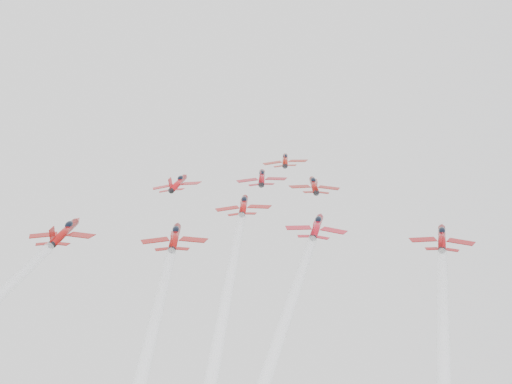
{
  "coord_description": "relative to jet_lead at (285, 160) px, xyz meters",
  "views": [
    {
      "loc": [
        11.25,
        -123.54,
        128.36
      ],
      "look_at": [
        0.0,
        2.0,
        147.92
      ],
      "focal_mm": 50.0,
      "sensor_mm": 36.0,
      "label": 1
    }
  ],
  "objects": [
    {
      "name": "jet_lead",
      "position": [
        0.0,
        0.0,
        0.0
      ],
      "size": [
        9.85,
        13.09,
        6.72
      ],
      "rotation": [
        0.42,
        -0.07,
        0.01
      ],
      "color": "maroon"
    },
    {
      "name": "jet_row2_left",
      "position": [
        -20.28,
        -16.84,
        -7.58
      ],
      "size": [
        9.98,
        13.26,
        6.81
      ],
      "rotation": [
        0.42,
        -0.09,
        -0.11
      ],
      "color": "#AD1015"
    },
    {
      "name": "jet_row2_center",
      "position": [
        -4.02,
        -13.75,
        -6.19
      ],
      "size": [
        10.07,
        13.39,
        6.87
      ],
      "rotation": [
        0.42,
        -0.05,
        0.04
      ],
      "color": "maroon"
    },
    {
      "name": "jet_row2_right",
      "position": [
        6.36,
        -19.63,
        -8.84
      ],
      "size": [
        9.67,
        12.85,
        6.6
      ],
      "rotation": [
        0.42,
        0.04,
        0.11
      ],
      "color": "maroon"
    },
    {
      "name": "jet_rear_right",
      "position": [
        6.81,
        -84.91,
        -38.3
      ],
      "size": [
        9.67,
        95.93,
        44.11
      ],
      "rotation": [
        0.42,
        0.1,
        -0.07
      ],
      "color": "#B01020"
    },
    {
      "name": "jet_center",
      "position": [
        -5.75,
        -74.4,
        -33.57
      ],
      "size": [
        9.78,
        97.01,
        44.61
      ],
      "rotation": [
        0.42,
        -0.05,
        0.03
      ],
      "color": "#9F100F"
    }
  ]
}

